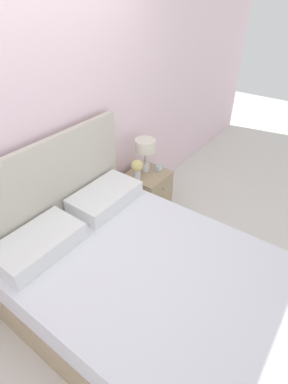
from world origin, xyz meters
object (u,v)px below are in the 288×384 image
(nightstand, at_px, (147,194))
(flower_vase, at_px, (137,167))
(bed, at_px, (143,286))
(table_lamp, at_px, (145,148))
(alarm_clock, at_px, (159,168))

(nightstand, relative_size, flower_vase, 2.42)
(nightstand, height_order, flower_vase, flower_vase)
(bed, height_order, table_lamp, bed)
(flower_vase, bearing_deg, alarm_clock, -17.56)
(table_lamp, relative_size, alarm_clock, 4.43)
(table_lamp, xyz_separation_m, alarm_clock, (0.08, -0.13, -0.23))
(bed, bearing_deg, table_lamp, 35.59)
(nightstand, bearing_deg, bed, -145.56)
(nightstand, bearing_deg, flower_vase, 171.50)
(flower_vase, distance_m, alarm_clock, 0.30)
(bed, xyz_separation_m, alarm_clock, (1.16, 0.65, 0.25))
(flower_vase, bearing_deg, nightstand, -8.50)
(bed, distance_m, alarm_clock, 1.35)
(nightstand, distance_m, flower_vase, 0.43)
(nightstand, bearing_deg, alarm_clock, -27.51)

